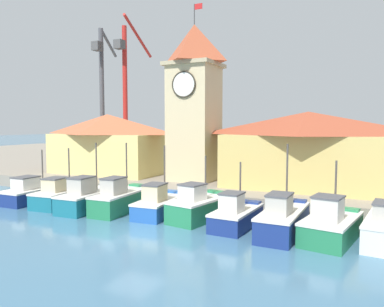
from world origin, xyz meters
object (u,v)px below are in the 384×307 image
at_px(fishing_boat_center, 160,204).
at_px(port_crane_near, 126,109).
at_px(fishing_boat_far_left, 35,192).
at_px(fishing_boat_far_right, 331,225).
at_px(fishing_boat_right_inner, 236,215).
at_px(fishing_boat_left_inner, 90,198).
at_px(clock_tower, 194,99).
at_px(fishing_boat_mid_left, 121,199).
at_px(warehouse_left, 108,143).
at_px(port_crane_far, 103,112).
at_px(fishing_boat_left_outer, 63,195).
at_px(fishing_boat_mid_right, 200,206).
at_px(fishing_boat_right_outer, 283,219).
at_px(warehouse_right, 308,149).

height_order(fishing_boat_center, port_crane_near, port_crane_near).
distance_m(fishing_boat_far_left, fishing_boat_far_right, 20.55).
height_order(fishing_boat_right_inner, port_crane_near, port_crane_near).
bearing_deg(fishing_boat_left_inner, clock_tower, 68.33).
distance_m(fishing_boat_mid_left, warehouse_left, 12.10).
bearing_deg(port_crane_far, fishing_boat_mid_left, -47.27).
xyz_separation_m(fishing_boat_left_outer, clock_tower, (6.04, 8.51, 6.99)).
height_order(fishing_boat_left_outer, port_crane_near, port_crane_near).
bearing_deg(fishing_boat_left_inner, fishing_boat_mid_right, 6.05).
bearing_deg(fishing_boat_center, fishing_boat_far_left, -176.70).
height_order(fishing_boat_right_outer, warehouse_right, warehouse_right).
relative_size(fishing_boat_far_right, warehouse_right, 0.39).
relative_size(fishing_boat_center, port_crane_far, 0.31).
bearing_deg(fishing_boat_mid_left, port_crane_near, 125.33).
relative_size(fishing_boat_mid_left, clock_tower, 0.36).
height_order(fishing_boat_mid_left, clock_tower, clock_tower).
relative_size(warehouse_left, port_crane_far, 0.68).
xyz_separation_m(fishing_boat_left_inner, warehouse_right, (12.50, 8.87, 3.06)).
bearing_deg(clock_tower, fishing_boat_left_outer, -125.37).
bearing_deg(fishing_boat_right_outer, clock_tower, 137.44).
relative_size(fishing_boat_far_left, port_crane_near, 0.30).
bearing_deg(port_crane_near, fishing_boat_mid_right, -43.63).
distance_m(fishing_boat_left_inner, fishing_boat_center, 5.03).
bearing_deg(clock_tower, fishing_boat_far_left, -136.18).
xyz_separation_m(clock_tower, port_crane_far, (-16.29, 8.03, -0.64)).
relative_size(fishing_boat_left_inner, fishing_boat_center, 1.10).
bearing_deg(fishing_boat_left_outer, warehouse_left, 109.90).
relative_size(fishing_boat_mid_left, warehouse_left, 0.48).
bearing_deg(fishing_boat_right_inner, fishing_boat_right_outer, -2.03).
height_order(fishing_boat_far_right, clock_tower, clock_tower).
xyz_separation_m(fishing_boat_left_outer, fishing_boat_right_inner, (12.80, 0.03, -0.02)).
bearing_deg(fishing_boat_far_left, fishing_boat_left_inner, -2.07).
height_order(fishing_boat_mid_left, fishing_boat_right_outer, fishing_boat_right_outer).
distance_m(fishing_boat_left_outer, fishing_boat_right_outer, 15.39).
bearing_deg(port_crane_near, warehouse_left, -63.98).
xyz_separation_m(fishing_boat_far_left, fishing_boat_far_right, (20.55, -0.16, 0.11)).
height_order(fishing_boat_mid_left, fishing_boat_mid_right, fishing_boat_mid_left).
relative_size(fishing_boat_mid_right, clock_tower, 0.33).
relative_size(fishing_boat_left_outer, fishing_boat_right_inner, 1.21).
relative_size(clock_tower, warehouse_right, 1.18).
xyz_separation_m(fishing_boat_right_outer, warehouse_right, (-0.30, 8.76, 3.06)).
height_order(fishing_boat_left_inner, fishing_boat_right_inner, fishing_boat_left_inner).
bearing_deg(port_crane_near, port_crane_far, -160.18).
bearing_deg(fishing_boat_far_left, fishing_boat_right_inner, 0.02).
height_order(fishing_boat_mid_right, fishing_boat_far_right, fishing_boat_far_right).
relative_size(clock_tower, port_crane_far, 0.89).
distance_m(fishing_boat_mid_right, fishing_boat_right_outer, 5.15).
distance_m(fishing_boat_far_left, warehouse_right, 20.14).
xyz_separation_m(fishing_boat_mid_left, fishing_boat_right_inner, (8.00, -0.23, -0.13)).
xyz_separation_m(fishing_boat_center, fishing_boat_far_right, (10.18, -0.76, 0.08)).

